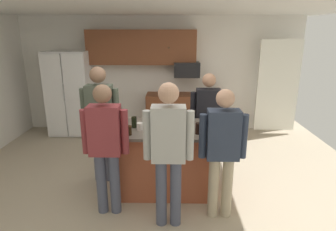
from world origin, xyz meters
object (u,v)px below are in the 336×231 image
at_px(refrigerator, 70,93).
at_px(mug_blue_stoneware, 140,126).
at_px(kitchen_island, 168,159).
at_px(serving_tray, 174,127).
at_px(glass_stout_tall, 129,130).
at_px(person_elder_center, 168,147).
at_px(person_guest_right, 208,116).
at_px(person_guest_by_door, 101,117).
at_px(person_host_foreground, 223,147).
at_px(glass_short_whisky, 134,122).
at_px(person_guest_left, 106,142).
at_px(tumbler_amber, 207,125).
at_px(mug_ceramic_white, 189,119).
at_px(glass_pilsner, 198,129).
at_px(microwave_over_range, 187,70).
at_px(glass_dark_ale, 153,122).

height_order(refrigerator, mug_blue_stoneware, refrigerator).
distance_m(kitchen_island, serving_tray, 0.50).
relative_size(glass_stout_tall, mug_blue_stoneware, 0.94).
height_order(person_elder_center, mug_blue_stoneware, person_elder_center).
bearing_deg(person_guest_right, refrigerator, -77.40).
xyz_separation_m(person_guest_by_door, person_elder_center, (1.03, -1.06, -0.03)).
relative_size(person_host_foreground, mug_blue_stoneware, 12.58).
relative_size(glass_short_whisky, serving_tray, 0.35).
xyz_separation_m(person_guest_left, tumbler_amber, (1.29, 0.49, 0.07)).
bearing_deg(mug_ceramic_white, person_guest_right, 51.04).
xyz_separation_m(kitchen_island, glass_pilsner, (0.40, -0.24, 0.55)).
bearing_deg(person_guest_left, glass_short_whisky, 26.86).
xyz_separation_m(microwave_over_range, person_guest_by_door, (-1.37, -2.30, -0.41)).
height_order(kitchen_island, serving_tray, serving_tray).
distance_m(person_host_foreground, person_elder_center, 0.67).
height_order(glass_dark_ale, glass_short_whisky, glass_dark_ale).
relative_size(kitchen_island, mug_ceramic_white, 10.80).
distance_m(glass_stout_tall, tumbler_amber, 1.06).
bearing_deg(kitchen_island, person_elder_center, -88.10).
relative_size(person_host_foreground, tumbler_amber, 11.58).
height_order(microwave_over_range, glass_pilsner, microwave_over_range).
xyz_separation_m(person_guest_left, serving_tray, (0.83, 0.54, 0.02)).
distance_m(kitchen_island, person_guest_right, 1.01).
height_order(person_guest_by_door, glass_short_whisky, person_guest_by_door).
distance_m(person_guest_by_door, person_guest_right, 1.68).
distance_m(person_elder_center, serving_tray, 0.77).
height_order(person_guest_left, glass_stout_tall, person_guest_left).
distance_m(person_guest_by_door, mug_ceramic_white, 1.32).
height_order(kitchen_island, person_elder_center, person_elder_center).
bearing_deg(person_elder_center, refrigerator, 32.97).
height_order(person_host_foreground, person_guest_by_door, person_guest_by_door).
xyz_separation_m(refrigerator, glass_pilsner, (2.63, -2.68, 0.11)).
height_order(microwave_over_range, mug_ceramic_white, microwave_over_range).
relative_size(person_guest_by_door, glass_dark_ale, 11.32).
bearing_deg(mug_ceramic_white, refrigerator, 139.27).
bearing_deg(kitchen_island, serving_tray, -21.97).
bearing_deg(person_guest_right, person_guest_by_door, -32.06).
height_order(person_elder_center, person_guest_right, person_elder_center).
relative_size(person_guest_right, serving_tray, 3.71).
distance_m(person_guest_right, mug_blue_stoneware, 1.26).
bearing_deg(person_guest_by_door, tumbler_amber, 2.08).
height_order(microwave_over_range, tumbler_amber, microwave_over_range).
bearing_deg(person_guest_by_door, person_elder_center, -31.49).
height_order(microwave_over_range, mug_blue_stoneware, microwave_over_range).
xyz_separation_m(mug_blue_stoneware, mug_ceramic_white, (0.69, 0.35, 0.00)).
relative_size(mug_blue_stoneware, glass_short_whisky, 0.84).
bearing_deg(person_host_foreground, glass_dark_ale, 7.89).
height_order(kitchen_island, glass_short_whisky, glass_short_whisky).
bearing_deg(microwave_over_range, tumbler_amber, -86.22).
distance_m(refrigerator, person_guest_left, 3.36).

